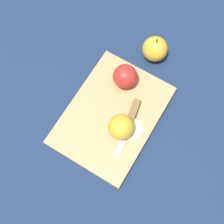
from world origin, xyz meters
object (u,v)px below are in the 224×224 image
at_px(knife, 132,115).
at_px(apple_whole, 155,49).
at_px(apple_half_right, 121,127).
at_px(apple_half_left, 125,76).

distance_m(knife, apple_whole, 0.22).
bearing_deg(apple_half_right, apple_half_left, 172.78).
xyz_separation_m(apple_half_left, knife, (0.08, 0.07, -0.03)).
height_order(apple_half_right, apple_whole, apple_half_right).
relative_size(apple_half_left, apple_whole, 0.79).
bearing_deg(apple_half_right, apple_whole, 154.46).
height_order(knife, apple_whole, apple_whole).
xyz_separation_m(apple_half_left, apple_half_right, (0.13, 0.07, 0.00)).
relative_size(apple_half_left, apple_half_right, 0.99).
height_order(apple_half_left, apple_whole, apple_half_left).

